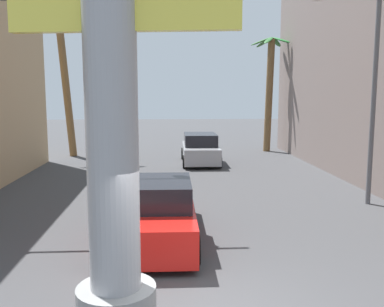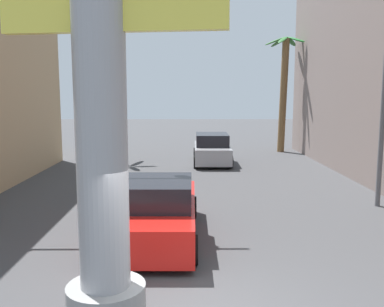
{
  "view_description": "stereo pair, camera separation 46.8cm",
  "coord_description": "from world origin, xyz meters",
  "px_view_note": "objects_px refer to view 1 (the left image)",
  "views": [
    {
      "loc": [
        -0.56,
        -6.33,
        3.61
      ],
      "look_at": [
        0.0,
        3.29,
        2.27
      ],
      "focal_mm": 40.0,
      "sensor_mm": 36.0,
      "label": 1
    },
    {
      "loc": [
        -0.09,
        -6.34,
        3.61
      ],
      "look_at": [
        0.0,
        3.29,
        2.27
      ],
      "focal_mm": 40.0,
      "sensor_mm": 36.0,
      "label": 2
    }
  ],
  "objects_px": {
    "car_far": "(200,149)",
    "palm_tree_far_right": "(270,84)",
    "neon_sign_pole": "(110,18)",
    "traffic_light_mast": "(22,66)",
    "palm_tree_far_left": "(64,61)",
    "car_lead": "(153,212)",
    "street_lamp": "(364,78)"
  },
  "relations": [
    {
      "from": "car_far",
      "to": "palm_tree_far_right",
      "type": "relative_size",
      "value": 0.61
    },
    {
      "from": "neon_sign_pole",
      "to": "traffic_light_mast",
      "type": "xyz_separation_m",
      "value": [
        -3.16,
        5.9,
        -0.29
      ]
    },
    {
      "from": "neon_sign_pole",
      "to": "palm_tree_far_left",
      "type": "bearing_deg",
      "value": 104.92
    },
    {
      "from": "car_lead",
      "to": "palm_tree_far_right",
      "type": "xyz_separation_m",
      "value": [
        6.77,
        16.27,
        3.5
      ]
    },
    {
      "from": "palm_tree_far_right",
      "to": "car_lead",
      "type": "bearing_deg",
      "value": -112.59
    },
    {
      "from": "traffic_light_mast",
      "to": "car_lead",
      "type": "distance_m",
      "value": 5.43
    },
    {
      "from": "street_lamp",
      "to": "car_far",
      "type": "bearing_deg",
      "value": 117.54
    },
    {
      "from": "car_far",
      "to": "traffic_light_mast",
      "type": "bearing_deg",
      "value": -119.41
    },
    {
      "from": "neon_sign_pole",
      "to": "street_lamp",
      "type": "distance_m",
      "value": 10.13
    },
    {
      "from": "car_lead",
      "to": "car_far",
      "type": "height_order",
      "value": "same"
    },
    {
      "from": "car_lead",
      "to": "palm_tree_far_right",
      "type": "relative_size",
      "value": 0.69
    },
    {
      "from": "traffic_light_mast",
      "to": "palm_tree_far_left",
      "type": "distance_m",
      "value": 13.19
    },
    {
      "from": "traffic_light_mast",
      "to": "car_lead",
      "type": "relative_size",
      "value": 1.26
    },
    {
      "from": "street_lamp",
      "to": "traffic_light_mast",
      "type": "xyz_separation_m",
      "value": [
        -10.22,
        -1.34,
        0.25
      ]
    },
    {
      "from": "car_far",
      "to": "palm_tree_far_right",
      "type": "bearing_deg",
      "value": 43.52
    },
    {
      "from": "car_far",
      "to": "palm_tree_far_left",
      "type": "height_order",
      "value": "palm_tree_far_left"
    },
    {
      "from": "street_lamp",
      "to": "palm_tree_far_left",
      "type": "height_order",
      "value": "palm_tree_far_left"
    },
    {
      "from": "car_far",
      "to": "palm_tree_far_right",
      "type": "xyz_separation_m",
      "value": [
        4.69,
        4.45,
        3.47
      ]
    },
    {
      "from": "street_lamp",
      "to": "traffic_light_mast",
      "type": "relative_size",
      "value": 1.09
    },
    {
      "from": "neon_sign_pole",
      "to": "traffic_light_mast",
      "type": "distance_m",
      "value": 6.7
    },
    {
      "from": "traffic_light_mast",
      "to": "car_far",
      "type": "xyz_separation_m",
      "value": [
        5.67,
        10.06,
        -3.64
      ]
    },
    {
      "from": "traffic_light_mast",
      "to": "car_far",
      "type": "height_order",
      "value": "traffic_light_mast"
    },
    {
      "from": "palm_tree_far_right",
      "to": "palm_tree_far_left",
      "type": "relative_size",
      "value": 0.77
    },
    {
      "from": "car_lead",
      "to": "palm_tree_far_right",
      "type": "height_order",
      "value": "palm_tree_far_right"
    },
    {
      "from": "neon_sign_pole",
      "to": "car_lead",
      "type": "distance_m",
      "value": 5.75
    },
    {
      "from": "neon_sign_pole",
      "to": "car_lead",
      "type": "relative_size",
      "value": 2.0
    },
    {
      "from": "palm_tree_far_left",
      "to": "car_lead",
      "type": "bearing_deg",
      "value": -69.7
    },
    {
      "from": "street_lamp",
      "to": "palm_tree_far_right",
      "type": "bearing_deg",
      "value": 89.4
    },
    {
      "from": "traffic_light_mast",
      "to": "neon_sign_pole",
      "type": "bearing_deg",
      "value": -61.81
    },
    {
      "from": "neon_sign_pole",
      "to": "palm_tree_far_right",
      "type": "distance_m",
      "value": 21.65
    },
    {
      "from": "street_lamp",
      "to": "palm_tree_far_right",
      "type": "height_order",
      "value": "palm_tree_far_right"
    },
    {
      "from": "street_lamp",
      "to": "traffic_light_mast",
      "type": "distance_m",
      "value": 10.31
    }
  ]
}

